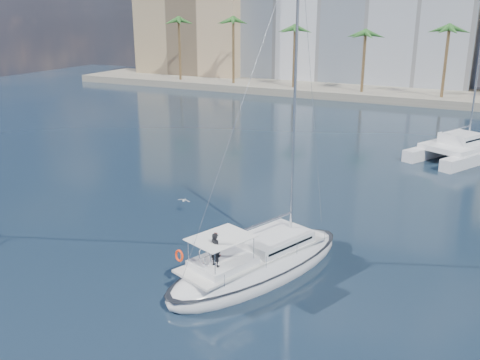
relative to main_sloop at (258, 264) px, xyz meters
The scene contains 9 objects.
ground 4.38m from the main_sloop, 145.53° to the left, with size 160.00×160.00×0.00m, color black.
quay 63.56m from the main_sloop, 93.23° to the left, with size 120.00×14.00×1.20m, color gray.
building_modern 78.22m from the main_sloop, 101.67° to the left, with size 42.00×16.00×28.00m, color silver.
building_tan_left 85.40m from the main_sloop, 122.53° to the left, with size 22.00×14.00×22.00m, color tan.
palm_left 71.01m from the main_sloop, 122.30° to the left, with size 3.60×3.60×12.30m.
palm_centre 60.36m from the main_sloop, 93.45° to the left, with size 3.60×3.60×12.30m.
main_sloop is the anchor object (origin of this frame).
catamaran 30.43m from the main_sloop, 75.95° to the left, with size 9.25×11.50×15.22m.
seagull 10.17m from the main_sloop, 145.30° to the left, with size 0.94×0.40×0.17m.
Camera 1 is at (14.32, -26.28, 13.83)m, focal length 40.00 mm.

